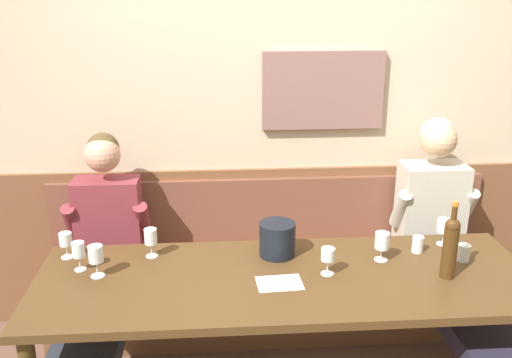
% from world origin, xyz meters
% --- Properties ---
extents(room_wall_back, '(6.80, 0.12, 2.80)m').
position_xyz_m(room_wall_back, '(0.00, 1.09, 1.40)').
color(room_wall_back, '#C8B498').
rests_on(room_wall_back, ground).
extents(wood_wainscot_panel, '(6.80, 0.03, 0.99)m').
position_xyz_m(wood_wainscot_panel, '(0.00, 1.04, 0.50)').
color(wood_wainscot_panel, brown).
rests_on(wood_wainscot_panel, ground).
extents(wall_bench, '(2.67, 0.42, 0.94)m').
position_xyz_m(wall_bench, '(0.00, 0.83, 0.28)').
color(wall_bench, brown).
rests_on(wall_bench, ground).
extents(dining_table, '(2.37, 0.81, 0.75)m').
position_xyz_m(dining_table, '(0.00, 0.12, 0.67)').
color(dining_table, '#4B331A').
rests_on(dining_table, ground).
extents(person_left_seat, '(0.47, 1.27, 1.29)m').
position_xyz_m(person_left_seat, '(-0.94, 0.45, 0.62)').
color(person_left_seat, '#27332E').
rests_on(person_left_seat, ground).
extents(person_center_right_seat, '(0.48, 1.28, 1.35)m').
position_xyz_m(person_center_right_seat, '(0.95, 0.49, 0.66)').
color(person_center_right_seat, '#362C34').
rests_on(person_center_right_seat, ground).
extents(ice_bucket, '(0.18, 0.18, 0.18)m').
position_xyz_m(ice_bucket, '(-0.02, 0.35, 0.84)').
color(ice_bucket, black).
rests_on(ice_bucket, dining_table).
extents(wine_bottle_amber_mid, '(0.07, 0.07, 0.38)m').
position_xyz_m(wine_bottle_amber_mid, '(0.76, 0.06, 0.92)').
color(wine_bottle_amber_mid, '#452A11').
rests_on(wine_bottle_amber_mid, dining_table).
extents(wine_glass_center_rear, '(0.06, 0.06, 0.13)m').
position_xyz_m(wine_glass_center_rear, '(-1.08, 0.40, 0.84)').
color(wine_glass_center_rear, silver).
rests_on(wine_glass_center_rear, dining_table).
extents(wine_glass_near_bucket, '(0.06, 0.06, 0.15)m').
position_xyz_m(wine_glass_near_bucket, '(-0.65, 0.38, 0.85)').
color(wine_glass_near_bucket, silver).
rests_on(wine_glass_near_bucket, dining_table).
extents(wine_glass_by_bottle, '(0.06, 0.06, 0.15)m').
position_xyz_m(wine_glass_by_bottle, '(-0.98, 0.26, 0.85)').
color(wine_glass_by_bottle, silver).
rests_on(wine_glass_by_bottle, dining_table).
extents(wine_glass_mid_left, '(0.08, 0.08, 0.14)m').
position_xyz_m(wine_glass_mid_left, '(0.87, 0.41, 0.86)').
color(wine_glass_mid_left, silver).
rests_on(wine_glass_mid_left, dining_table).
extents(wine_glass_center_front, '(0.07, 0.07, 0.13)m').
position_xyz_m(wine_glass_center_front, '(0.20, 0.13, 0.85)').
color(wine_glass_center_front, silver).
rests_on(wine_glass_center_front, dining_table).
extents(wine_glass_left_end, '(0.07, 0.07, 0.16)m').
position_xyz_m(wine_glass_left_end, '(-0.89, 0.19, 0.86)').
color(wine_glass_left_end, silver).
rests_on(wine_glass_left_end, dining_table).
extents(wine_glass_right_end, '(0.07, 0.07, 0.15)m').
position_xyz_m(wine_glass_right_end, '(0.50, 0.25, 0.85)').
color(wine_glass_right_end, silver).
rests_on(wine_glass_right_end, dining_table).
extents(water_tumbler_center, '(0.06, 0.06, 0.09)m').
position_xyz_m(water_tumbler_center, '(0.90, 0.22, 0.80)').
color(water_tumbler_center, silver).
rests_on(water_tumbler_center, dining_table).
extents(water_tumbler_right, '(0.06, 0.06, 0.08)m').
position_xyz_m(water_tumbler_right, '(0.71, 0.33, 0.79)').
color(water_tumbler_right, silver).
rests_on(water_tumbler_right, dining_table).
extents(tasting_sheet_left_guest, '(0.22, 0.16, 0.00)m').
position_xyz_m(tasting_sheet_left_guest, '(-0.04, 0.06, 0.75)').
color(tasting_sheet_left_guest, white).
rests_on(tasting_sheet_left_guest, dining_table).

